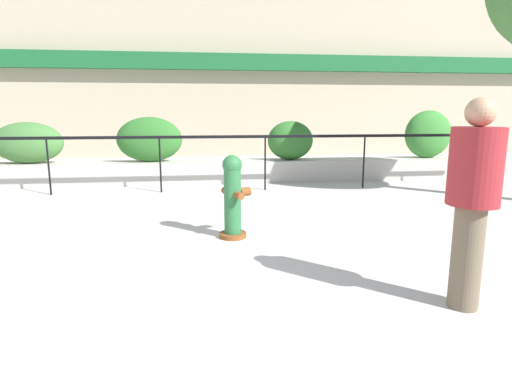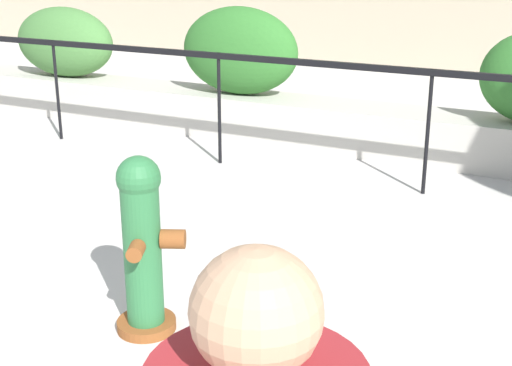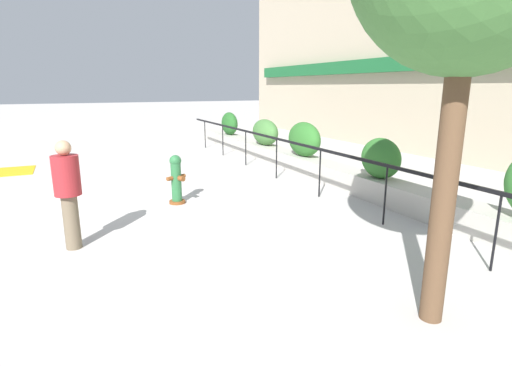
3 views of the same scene
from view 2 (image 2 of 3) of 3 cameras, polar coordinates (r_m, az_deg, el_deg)
The scene contains 5 objects.
planter_wall_low at distance 8.36m, azimuth 0.80°, elevation 5.26°, with size 18.00×0.70×0.50m, color #B7B2A8.
fence_railing_segment at distance 7.26m, azimuth -3.01°, elevation 9.33°, with size 15.00×0.05×1.15m.
hedge_bush_1 at distance 9.86m, azimuth -15.07°, elevation 10.85°, with size 1.49×0.70×0.91m, color #427538.
hedge_bush_2 at distance 8.37m, azimuth -1.33°, elevation 10.53°, with size 1.46×0.66×1.01m, color #2D6B28.
fire_hydrant at distance 4.16m, azimuth -9.04°, elevation -4.85°, with size 0.48×0.47×1.08m.
Camera 2 is at (3.54, -1.32, 2.20)m, focal length 50.00 mm.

